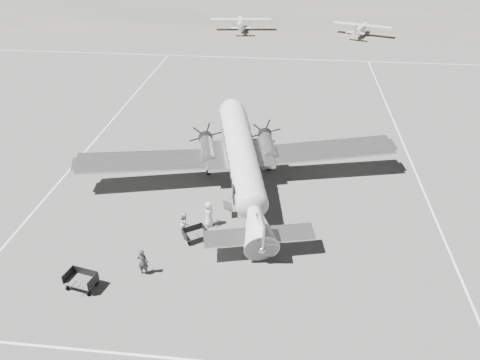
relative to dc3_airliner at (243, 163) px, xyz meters
name	(u,v)px	position (x,y,z in m)	size (l,w,h in m)	color
ground	(273,210)	(2.58, -2.51, -2.54)	(260.00, 260.00, 0.00)	#60605E
taxi_line_right	(436,220)	(14.58, -2.51, -2.53)	(0.15, 80.00, 0.01)	white
taxi_line_left	(94,141)	(-15.42, 7.49, -2.53)	(0.15, 60.00, 0.01)	white
taxi_line_horizon	(286,59)	(2.58, 37.49, -2.53)	(90.00, 0.15, 0.01)	white
dc3_airliner	(243,163)	(0.00, 0.00, 0.00)	(26.67, 18.51, 5.08)	silver
light_plane_left	(241,24)	(-6.08, 54.42, -1.39)	(11.07, 8.98, 2.30)	silver
light_plane_right	(361,30)	(15.06, 52.91, -1.48)	(10.25, 8.31, 2.13)	silver
baggage_cart_near	(195,234)	(-2.62, -6.71, -2.08)	(1.63, 1.15, 0.92)	#525252
baggage_cart_far	(81,281)	(-8.52, -12.07, -2.00)	(1.91, 1.35, 1.08)	#525252
ground_crew	(143,262)	(-5.14, -10.43, -1.61)	(0.68, 0.45, 1.87)	#303030
ramp_agent	(185,223)	(-3.41, -6.05, -1.68)	(0.84, 0.65, 1.73)	silver
passenger	(209,214)	(-1.92, -4.92, -1.57)	(0.95, 0.62, 1.94)	silver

